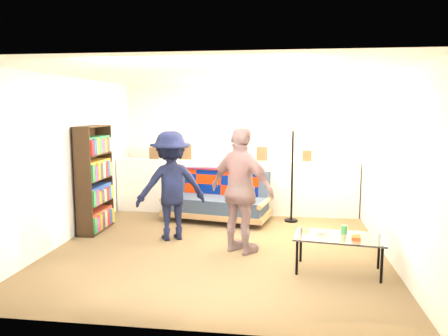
{
  "coord_description": "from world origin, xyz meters",
  "views": [
    {
      "loc": [
        0.87,
        -6.03,
        1.95
      ],
      "look_at": [
        0.0,
        0.4,
        1.05
      ],
      "focal_mm": 35.0,
      "sensor_mm": 36.0,
      "label": 1
    }
  ],
  "objects_px": {
    "bookshelf": "(94,182)",
    "person_left": "(171,186)",
    "floor_lamp": "(293,153)",
    "person_right": "(242,190)",
    "coffee_table": "(340,239)",
    "futon_sofa": "(219,200)"
  },
  "relations": [
    {
      "from": "person_left",
      "to": "floor_lamp",
      "type": "bearing_deg",
      "value": -170.73
    },
    {
      "from": "floor_lamp",
      "to": "person_right",
      "type": "bearing_deg",
      "value": -111.96
    },
    {
      "from": "futon_sofa",
      "to": "coffee_table",
      "type": "distance_m",
      "value": 2.85
    },
    {
      "from": "coffee_table",
      "to": "person_right",
      "type": "distance_m",
      "value": 1.42
    },
    {
      "from": "bookshelf",
      "to": "floor_lamp",
      "type": "height_order",
      "value": "floor_lamp"
    },
    {
      "from": "bookshelf",
      "to": "floor_lamp",
      "type": "bearing_deg",
      "value": 17.71
    },
    {
      "from": "floor_lamp",
      "to": "futon_sofa",
      "type": "bearing_deg",
      "value": -175.71
    },
    {
      "from": "floor_lamp",
      "to": "coffee_table",
      "type": "bearing_deg",
      "value": -77.41
    },
    {
      "from": "person_right",
      "to": "person_left",
      "type": "bearing_deg",
      "value": 8.86
    },
    {
      "from": "bookshelf",
      "to": "coffee_table",
      "type": "xyz_separation_m",
      "value": [
        3.64,
        -1.32,
        -0.37
      ]
    },
    {
      "from": "person_left",
      "to": "person_right",
      "type": "bearing_deg",
      "value": 130.14
    },
    {
      "from": "futon_sofa",
      "to": "bookshelf",
      "type": "distance_m",
      "value": 2.11
    },
    {
      "from": "coffee_table",
      "to": "futon_sofa",
      "type": "bearing_deg",
      "value": 128.77
    },
    {
      "from": "person_left",
      "to": "coffee_table",
      "type": "bearing_deg",
      "value": 129.87
    },
    {
      "from": "coffee_table",
      "to": "floor_lamp",
      "type": "height_order",
      "value": "floor_lamp"
    },
    {
      "from": "person_left",
      "to": "person_right",
      "type": "height_order",
      "value": "person_right"
    },
    {
      "from": "futon_sofa",
      "to": "person_right",
      "type": "relative_size",
      "value": 1.12
    },
    {
      "from": "bookshelf",
      "to": "person_right",
      "type": "bearing_deg",
      "value": -17.47
    },
    {
      "from": "person_right",
      "to": "coffee_table",
      "type": "bearing_deg",
      "value": -171.65
    },
    {
      "from": "futon_sofa",
      "to": "bookshelf",
      "type": "bearing_deg",
      "value": -154.1
    },
    {
      "from": "bookshelf",
      "to": "person_left",
      "type": "relative_size",
      "value": 1.04
    },
    {
      "from": "floor_lamp",
      "to": "person_right",
      "type": "relative_size",
      "value": 0.98
    }
  ]
}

